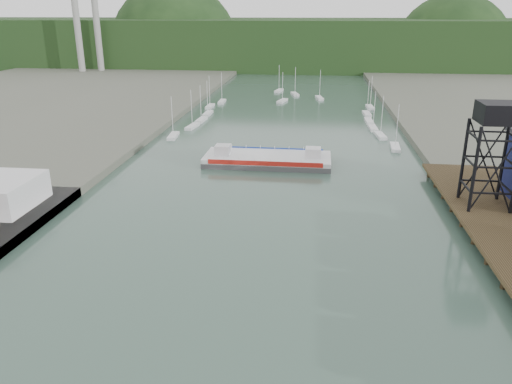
# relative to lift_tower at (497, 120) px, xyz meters

# --- Properties ---
(lift_tower) EXTENTS (6.50, 6.50, 16.00)m
(lift_tower) POSITION_rel_lift_tower_xyz_m (0.00, 0.00, 0.00)
(lift_tower) COLOR black
(lift_tower) RESTS_ON east_pier
(marina_sailboats) EXTENTS (57.71, 92.65, 0.90)m
(marina_sailboats) POSITION_rel_lift_tower_xyz_m (-34.92, 80.46, -15.30)
(marina_sailboats) COLOR silver
(marina_sailboats) RESTS_ON ground
(smokestacks) EXTENTS (11.20, 8.20, 60.00)m
(smokestacks) POSITION_rel_lift_tower_xyz_m (-141.00, 174.50, 14.35)
(smokestacks) COLOR gray
(smokestacks) RESTS_ON ground
(distant_hills) EXTENTS (500.00, 120.00, 80.00)m
(distant_hills) POSITION_rel_lift_tower_xyz_m (-38.98, 243.35, -5.27)
(distant_hills) COLOR black
(distant_hills) RESTS_ON ground
(chain_ferry) EXTENTS (26.68, 11.12, 3.83)m
(chain_ferry) POSITION_rel_lift_tower_xyz_m (-36.25, 25.24, -14.55)
(chain_ferry) COLOR #454548
(chain_ferry) RESTS_ON ground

